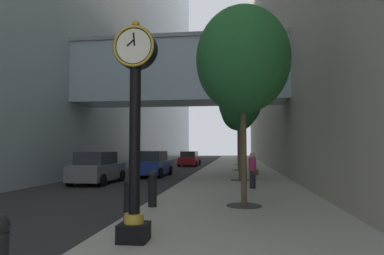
{
  "coord_description": "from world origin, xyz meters",
  "views": [
    {
      "loc": [
        2.93,
        -1.08,
        1.94
      ],
      "look_at": [
        0.9,
        14.43,
        2.88
      ],
      "focal_mm": 31.47,
      "sensor_mm": 36.0,
      "label": 1
    }
  ],
  "objects": [
    {
      "name": "ground_plane",
      "position": [
        0.0,
        27.0,
        0.0
      ],
      "size": [
        110.0,
        110.0,
        0.0
      ],
      "primitive_type": "plane",
      "color": "#262628",
      "rests_on": "ground"
    },
    {
      "name": "sidewalk_right",
      "position": [
        2.99,
        30.0,
        0.07
      ],
      "size": [
        5.99,
        80.0,
        0.14
      ],
      "primitive_type": "cube",
      "color": "#9E998E",
      "rests_on": "ground"
    },
    {
      "name": "street_clock",
      "position": [
        0.96,
        5.29,
        2.53
      ],
      "size": [
        0.84,
        0.55,
        4.35
      ],
      "color": "black",
      "rests_on": "sidewalk_right"
    },
    {
      "name": "bollard_third",
      "position": [
        0.38,
        6.79,
        0.72
      ],
      "size": [
        0.28,
        0.28,
        1.11
      ],
      "color": "black",
      "rests_on": "sidewalk_right"
    },
    {
      "name": "bollard_fourth",
      "position": [
        0.38,
        9.05,
        0.72
      ],
      "size": [
        0.28,
        0.28,
        1.11
      ],
      "color": "black",
      "rests_on": "sidewalk_right"
    },
    {
      "name": "street_tree_near",
      "position": [
        3.16,
        9.56,
        4.72
      ],
      "size": [
        2.98,
        2.98,
        6.31
      ],
      "color": "#333335",
      "rests_on": "sidewalk_right"
    },
    {
      "name": "street_tree_mid_near",
      "position": [
        3.16,
        17.87,
        4.44
      ],
      "size": [
        2.39,
        2.39,
        5.69
      ],
      "color": "#333335",
      "rests_on": "sidewalk_right"
    },
    {
      "name": "street_tree_mid_far",
      "position": [
        3.16,
        26.18,
        4.91
      ],
      "size": [
        2.83,
        2.83,
        6.42
      ],
      "color": "#333335",
      "rests_on": "sidewalk_right"
    },
    {
      "name": "street_tree_far",
      "position": [
        3.16,
        34.49,
        4.72
      ],
      "size": [
        1.85,
        1.85,
        5.71
      ],
      "color": "#333335",
      "rests_on": "sidewalk_right"
    },
    {
      "name": "pedestrian_walking",
      "position": [
        3.65,
        14.15,
        0.98
      ],
      "size": [
        0.5,
        0.52,
        1.6
      ],
      "color": "#23232D",
      "rests_on": "sidewalk_right"
    },
    {
      "name": "car_grey_near",
      "position": [
        -4.54,
        16.4,
        0.82
      ],
      "size": [
        1.99,
        4.1,
        1.71
      ],
      "color": "slate",
      "rests_on": "ground"
    },
    {
      "name": "car_blue_mid",
      "position": [
        -2.72,
        21.32,
        0.83
      ],
      "size": [
        2.13,
        4.36,
        1.72
      ],
      "color": "navy",
      "rests_on": "ground"
    },
    {
      "name": "car_red_far",
      "position": [
        -1.97,
        34.4,
        0.76
      ],
      "size": [
        2.03,
        4.37,
        1.56
      ],
      "color": "#AD191E",
      "rests_on": "ground"
    }
  ]
}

